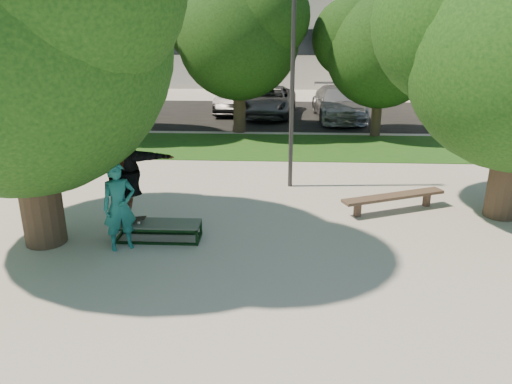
# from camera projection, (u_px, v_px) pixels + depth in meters

# --- Properties ---
(ground) EXTENTS (120.00, 120.00, 0.00)m
(ground) POSITION_uv_depth(u_px,v_px,m) (240.00, 269.00, 9.43)
(ground) COLOR #A59F97
(ground) RESTS_ON ground
(grass_strip) EXTENTS (30.00, 4.00, 0.02)m
(grass_strip) POSITION_uv_depth(u_px,v_px,m) (288.00, 147.00, 18.33)
(grass_strip) COLOR #154614
(grass_strip) RESTS_ON ground
(asphalt_strip) EXTENTS (40.00, 8.00, 0.01)m
(asphalt_strip) POSITION_uv_depth(u_px,v_px,m) (267.00, 114.00, 24.51)
(asphalt_strip) COLOR black
(asphalt_strip) RESTS_ON ground
(tree_left) EXTENTS (6.96, 5.95, 7.12)m
(tree_left) POSITION_uv_depth(u_px,v_px,m) (11.00, 22.00, 9.21)
(tree_left) COLOR #38281E
(tree_left) RESTS_ON ground
(bg_tree_left) EXTENTS (5.28, 4.51, 5.77)m
(bg_tree_left) POSITION_uv_depth(u_px,v_px,m) (91.00, 39.00, 18.95)
(bg_tree_left) COLOR #38281E
(bg_tree_left) RESTS_ON ground
(bg_tree_mid) EXTENTS (5.76, 4.92, 6.24)m
(bg_tree_mid) POSITION_uv_depth(u_px,v_px,m) (237.00, 31.00, 19.54)
(bg_tree_mid) COLOR #38281E
(bg_tree_mid) RESTS_ON ground
(bg_tree_right) EXTENTS (5.04, 4.31, 5.43)m
(bg_tree_right) POSITION_uv_depth(u_px,v_px,m) (380.00, 46.00, 18.97)
(bg_tree_right) COLOR #38281E
(bg_tree_right) RESTS_ON ground
(lamppost) EXTENTS (0.25, 0.15, 6.11)m
(lamppost) POSITION_uv_depth(u_px,v_px,m) (293.00, 72.00, 13.05)
(lamppost) COLOR #2D2D30
(lamppost) RESTS_ON ground
(grind_box) EXTENTS (1.80, 0.60, 0.38)m
(grind_box) POSITION_uv_depth(u_px,v_px,m) (158.00, 231.00, 10.66)
(grind_box) COLOR black
(grind_box) RESTS_ON ground
(skater_rig) EXTENTS (2.21, 0.63, 1.87)m
(skater_rig) POSITION_uv_depth(u_px,v_px,m) (124.00, 179.00, 10.31)
(skater_rig) COLOR white
(skater_rig) RESTS_ON grind_box
(bystander) EXTENTS (0.80, 0.71, 1.83)m
(bystander) POSITION_uv_depth(u_px,v_px,m) (119.00, 207.00, 10.01)
(bystander) COLOR #1C6C69
(bystander) RESTS_ON ground
(bench) EXTENTS (2.65, 1.41, 0.42)m
(bench) POSITION_uv_depth(u_px,v_px,m) (394.00, 197.00, 12.17)
(bench) COLOR #4E3C2F
(bench) RESTS_ON ground
(car_silver_a) EXTENTS (1.66, 3.81, 1.28)m
(car_silver_a) POSITION_uv_depth(u_px,v_px,m) (126.00, 106.00, 23.04)
(car_silver_a) COLOR silver
(car_silver_a) RESTS_ON asphalt_strip
(car_dark) EXTENTS (1.49, 4.10, 1.34)m
(car_dark) POSITION_uv_depth(u_px,v_px,m) (231.00, 99.00, 24.85)
(car_dark) COLOR black
(car_dark) RESTS_ON asphalt_strip
(car_grey) EXTENTS (2.74, 5.13, 1.37)m
(car_grey) POSITION_uv_depth(u_px,v_px,m) (269.00, 101.00, 24.09)
(car_grey) COLOR slate
(car_grey) RESTS_ON asphalt_strip
(car_silver_b) EXTENTS (2.34, 5.19, 1.47)m
(car_silver_b) POSITION_uv_depth(u_px,v_px,m) (338.00, 103.00, 23.19)
(car_silver_b) COLOR #A5A4A9
(car_silver_b) RESTS_ON asphalt_strip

